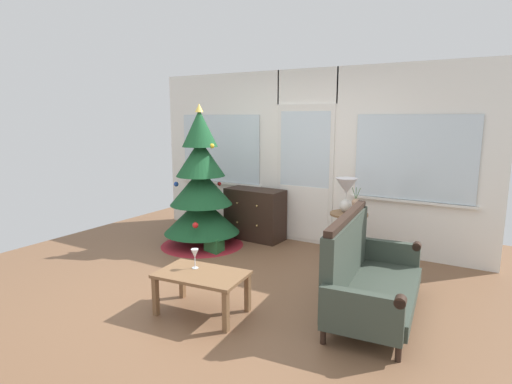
{
  "coord_description": "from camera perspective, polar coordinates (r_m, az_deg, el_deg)",
  "views": [
    {
      "loc": [
        2.51,
        -3.58,
        1.87
      ],
      "look_at": [
        0.05,
        0.55,
        1.0
      ],
      "focal_mm": 29.2,
      "sensor_mm": 36.0,
      "label": 1
    }
  ],
  "objects": [
    {
      "name": "settee_sofa",
      "position": [
        4.2,
        14.7,
        -10.91
      ],
      "size": [
        0.85,
        1.65,
        0.96
      ],
      "color": "black",
      "rests_on": "ground"
    },
    {
      "name": "wine_glass",
      "position": [
        4.14,
        -8.38,
        -8.44
      ],
      "size": [
        0.08,
        0.08,
        0.2
      ],
      "color": "silver",
      "rests_on": "coffee_table"
    },
    {
      "name": "side_table",
      "position": [
        5.47,
        12.54,
        -4.78
      ],
      "size": [
        0.5,
        0.48,
        0.66
      ],
      "color": "brown",
      "rests_on": "ground"
    },
    {
      "name": "back_wall_with_door",
      "position": [
        6.22,
        6.87,
        4.75
      ],
      "size": [
        5.2,
        0.14,
        2.55
      ],
      "color": "white",
      "rests_on": "ground"
    },
    {
      "name": "christmas_tree",
      "position": [
        6.07,
        -7.53,
        -0.22
      ],
      "size": [
        1.21,
        1.21,
        2.05
      ],
      "color": "#4C331E",
      "rests_on": "ground"
    },
    {
      "name": "dresser_cabinet",
      "position": [
        6.43,
        -0.15,
        -3.03
      ],
      "size": [
        0.92,
        0.48,
        0.78
      ],
      "color": "black",
      "rests_on": "ground"
    },
    {
      "name": "coffee_table",
      "position": [
        4.09,
        -7.45,
        -11.71
      ],
      "size": [
        0.89,
        0.61,
        0.41
      ],
      "color": "brown",
      "rests_on": "ground"
    },
    {
      "name": "flower_vase",
      "position": [
        5.32,
        13.48,
        -1.85
      ],
      "size": [
        0.11,
        0.1,
        0.35
      ],
      "color": "tan",
      "rests_on": "side_table"
    },
    {
      "name": "table_lamp",
      "position": [
        5.43,
        12.26,
        0.25
      ],
      "size": [
        0.28,
        0.28,
        0.44
      ],
      "color": "silver",
      "rests_on": "side_table"
    },
    {
      "name": "gift_box",
      "position": [
        5.87,
        -5.74,
        -7.24
      ],
      "size": [
        0.22,
        0.2,
        0.22
      ],
      "primitive_type": "cube",
      "color": "#266633",
      "rests_on": "ground"
    },
    {
      "name": "ground_plane",
      "position": [
        4.75,
        -4.01,
        -12.93
      ],
      "size": [
        6.76,
        6.76,
        0.0
      ],
      "primitive_type": "plane",
      "color": "brown"
    }
  ]
}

